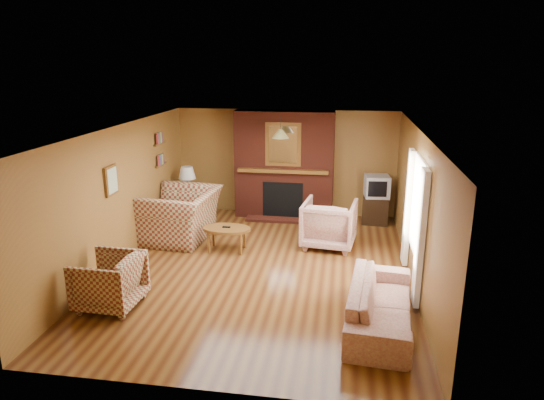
% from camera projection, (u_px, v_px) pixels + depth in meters
% --- Properties ---
extents(floor, '(6.50, 6.50, 0.00)m').
position_uv_depth(floor, '(262.00, 269.00, 8.36)').
color(floor, '#46230F').
rests_on(floor, ground).
extents(ceiling, '(6.50, 6.50, 0.00)m').
position_uv_depth(ceiling, '(261.00, 130.00, 7.69)').
color(ceiling, silver).
rests_on(ceiling, wall_back).
extents(wall_back, '(6.50, 0.00, 6.50)m').
position_uv_depth(wall_back, '(286.00, 162.00, 11.11)').
color(wall_back, olive).
rests_on(wall_back, floor).
extents(wall_front, '(6.50, 0.00, 6.50)m').
position_uv_depth(wall_front, '(206.00, 291.00, 4.94)').
color(wall_front, olive).
rests_on(wall_front, floor).
extents(wall_left, '(0.00, 6.50, 6.50)m').
position_uv_depth(wall_left, '(119.00, 196.00, 8.39)').
color(wall_left, olive).
rests_on(wall_left, floor).
extents(wall_right, '(0.00, 6.50, 6.50)m').
position_uv_depth(wall_right, '(417.00, 209.00, 7.66)').
color(wall_right, olive).
rests_on(wall_right, floor).
extents(fireplace, '(2.20, 0.82, 2.40)m').
position_uv_depth(fireplace, '(284.00, 166.00, 10.87)').
color(fireplace, '#531C12').
rests_on(fireplace, floor).
extents(window_right, '(0.10, 1.85, 2.00)m').
position_uv_depth(window_right, '(415.00, 217.00, 7.50)').
color(window_right, beige).
rests_on(window_right, wall_right).
extents(bookshelf, '(0.09, 0.55, 0.71)m').
position_uv_depth(bookshelf, '(161.00, 150.00, 10.06)').
color(bookshelf, brown).
rests_on(bookshelf, wall_left).
extents(botanical_print, '(0.05, 0.40, 0.50)m').
position_uv_depth(botanical_print, '(111.00, 180.00, 8.01)').
color(botanical_print, brown).
rests_on(botanical_print, wall_left).
extents(pendant_light, '(0.36, 0.36, 0.48)m').
position_uv_depth(pendant_light, '(280.00, 134.00, 9.99)').
color(pendant_light, black).
rests_on(pendant_light, ceiling).
extents(plaid_loveseat, '(1.43, 1.61, 0.99)m').
position_uv_depth(plaid_loveseat, '(181.00, 215.00, 9.65)').
color(plaid_loveseat, maroon).
rests_on(plaid_loveseat, floor).
extents(plaid_armchair, '(0.91, 0.88, 0.79)m').
position_uv_depth(plaid_armchair, '(109.00, 281.00, 6.99)').
color(plaid_armchair, maroon).
rests_on(plaid_armchair, floor).
extents(floral_sofa, '(1.00, 2.14, 0.60)m').
position_uv_depth(floral_sofa, '(380.00, 304.00, 6.54)').
color(floral_sofa, '#C5B499').
rests_on(floral_sofa, floor).
extents(floral_armchair, '(1.08, 1.11, 0.90)m').
position_uv_depth(floral_armchair, '(329.00, 224.00, 9.27)').
color(floral_armchair, '#C5B499').
rests_on(floral_armchair, floor).
extents(coffee_table, '(0.91, 0.56, 0.48)m').
position_uv_depth(coffee_table, '(227.00, 230.00, 9.05)').
color(coffee_table, brown).
rests_on(coffee_table, floor).
extents(side_table, '(0.46, 0.46, 0.57)m').
position_uv_depth(side_table, '(189.00, 206.00, 10.92)').
color(side_table, brown).
rests_on(side_table, floor).
extents(table_lamp, '(0.38, 0.38, 0.63)m').
position_uv_depth(table_lamp, '(187.00, 179.00, 10.74)').
color(table_lamp, white).
rests_on(table_lamp, side_table).
extents(tv_stand, '(0.59, 0.54, 0.60)m').
position_uv_depth(tv_stand, '(375.00, 210.00, 10.64)').
color(tv_stand, black).
rests_on(tv_stand, floor).
extents(crt_tv, '(0.56, 0.55, 0.47)m').
position_uv_depth(crt_tv, '(377.00, 186.00, 10.48)').
color(crt_tv, '#A7A9AE').
rests_on(crt_tv, tv_stand).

